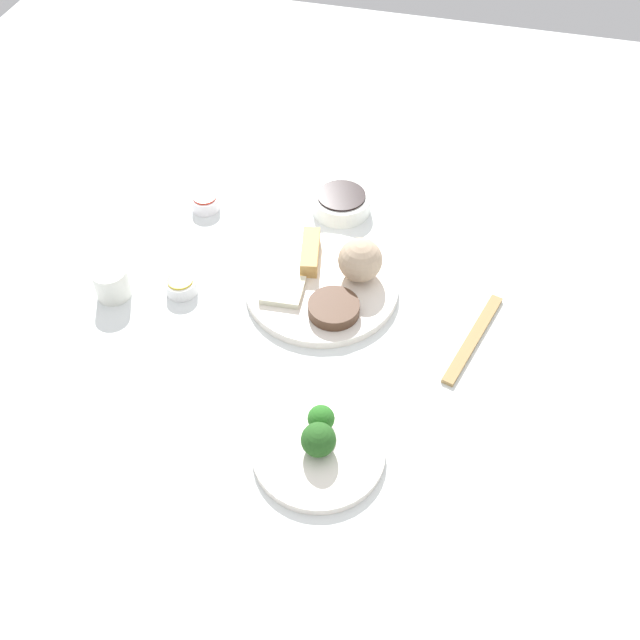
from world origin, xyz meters
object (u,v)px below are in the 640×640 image
at_px(main_plate, 322,287).
at_px(broccoli_plate, 319,452).
at_px(teacup, 112,283).
at_px(chopsticks_pair, 473,338).
at_px(sauce_ramekin_sweet_and_sour, 205,203).
at_px(soy_sauce_bowl, 341,203).
at_px(sauce_ramekin_hot_mustard, 181,286).

relative_size(main_plate, broccoli_plate, 1.38).
distance_m(teacup, chopsticks_pair, 0.63).
xyz_separation_m(broccoli_plate, chopsticks_pair, (-0.19, -0.28, -0.00)).
distance_m(main_plate, sauce_ramekin_sweet_and_sour, 0.32).
distance_m(sauce_ramekin_sweet_and_sour, teacup, 0.27).
relative_size(soy_sauce_bowl, sauce_ramekin_sweet_and_sour, 2.09).
distance_m(broccoli_plate, chopsticks_pair, 0.34).
bearing_deg(sauce_ramekin_hot_mustard, broccoli_plate, 140.55).
relative_size(broccoli_plate, teacup, 3.26).
bearing_deg(sauce_ramekin_sweet_and_sour, sauce_ramekin_hot_mustard, 99.85).
xyz_separation_m(main_plate, sauce_ramekin_hot_mustard, (0.24, 0.06, 0.01)).
bearing_deg(chopsticks_pair, soy_sauce_bowl, -43.00).
height_order(broccoli_plate, sauce_ramekin_hot_mustard, sauce_ramekin_hot_mustard).
bearing_deg(main_plate, sauce_ramekin_hot_mustard, 15.13).
xyz_separation_m(broccoli_plate, teacup, (0.43, -0.23, 0.02)).
bearing_deg(sauce_ramekin_hot_mustard, sauce_ramekin_sweet_and_sour, -80.15).
bearing_deg(teacup, sauce_ramekin_hot_mustard, -162.11).
relative_size(sauce_ramekin_hot_mustard, sauce_ramekin_sweet_and_sour, 1.00).
height_order(main_plate, chopsticks_pair, main_plate).
height_order(main_plate, teacup, teacup).
bearing_deg(broccoli_plate, main_plate, -76.26).
xyz_separation_m(broccoli_plate, sauce_ramekin_hot_mustard, (0.32, -0.26, 0.01)).
distance_m(main_plate, teacup, 0.37).
bearing_deg(broccoli_plate, teacup, -27.63).
relative_size(main_plate, sauce_ramekin_sweet_and_sour, 4.93).
bearing_deg(sauce_ramekin_sweet_and_sour, chopsticks_pair, 159.17).
relative_size(broccoli_plate, sauce_ramekin_sweet_and_sour, 3.57).
distance_m(soy_sauce_bowl, teacup, 0.47).
height_order(sauce_ramekin_sweet_and_sour, chopsticks_pair, sauce_ramekin_sweet_and_sour).
distance_m(sauce_ramekin_hot_mustard, sauce_ramekin_sweet_and_sour, 0.23).
xyz_separation_m(main_plate, chopsticks_pair, (-0.27, 0.05, -0.00)).
bearing_deg(teacup, broccoli_plate, 152.37).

